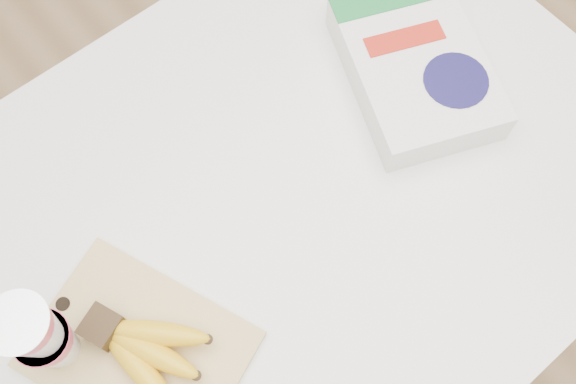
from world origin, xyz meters
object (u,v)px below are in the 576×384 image
at_px(cutting_board, 139,349).
at_px(bananas, 143,348).
at_px(yogurt_stack, 39,336).
at_px(cereal_box, 415,67).
at_px(table, 263,297).

bearing_deg(cutting_board, bananas, -76.63).
relative_size(bananas, yogurt_stack, 1.02).
distance_m(bananas, cereal_box, 0.59).
bearing_deg(yogurt_stack, table, -2.11).
xyz_separation_m(table, yogurt_stack, (-0.31, 0.01, 0.58)).
distance_m(bananas, yogurt_stack, 0.13).
xyz_separation_m(table, cereal_box, (0.36, 0.03, 0.51)).
distance_m(yogurt_stack, cereal_box, 0.67).
relative_size(bananas, cereal_box, 0.51).
relative_size(table, yogurt_stack, 7.18).
distance_m(table, cereal_box, 0.62).
height_order(table, cereal_box, cereal_box).
height_order(table, yogurt_stack, yogurt_stack).
bearing_deg(bananas, cutting_board, 124.92).
bearing_deg(cereal_box, bananas, -148.87).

